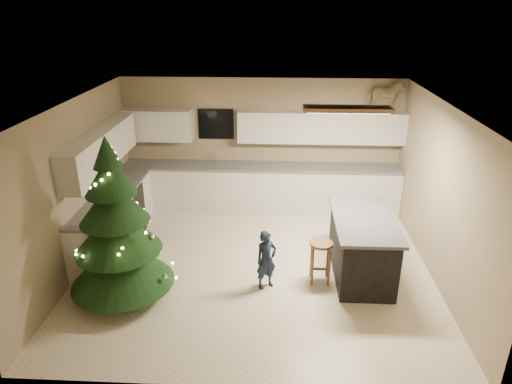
% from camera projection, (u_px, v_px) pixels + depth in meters
% --- Properties ---
extents(ground_plane, '(5.50, 5.50, 0.00)m').
position_uv_depth(ground_plane, '(255.00, 266.00, 7.35)').
color(ground_plane, beige).
extents(room_shell, '(5.52, 5.02, 2.61)m').
position_uv_depth(room_shell, '(256.00, 164.00, 6.67)').
color(room_shell, '#958263').
rests_on(room_shell, ground_plane).
extents(cabinetry, '(5.50, 3.20, 2.00)m').
position_uv_depth(cabinetry, '(211.00, 183.00, 8.61)').
color(cabinetry, silver).
rests_on(cabinetry, ground_plane).
extents(island, '(0.90, 1.70, 0.95)m').
position_uv_depth(island, '(362.00, 246.00, 6.99)').
color(island, black).
rests_on(island, ground_plane).
extents(bar_stool, '(0.35, 0.35, 0.66)m').
position_uv_depth(bar_stool, '(321.00, 252.00, 6.78)').
color(bar_stool, brown).
rests_on(bar_stool, ground_plane).
extents(christmas_tree, '(1.50, 1.45, 2.39)m').
position_uv_depth(christmas_tree, '(117.00, 235.00, 6.25)').
color(christmas_tree, '#3F2816').
rests_on(christmas_tree, ground_plane).
extents(toddler, '(0.40, 0.36, 0.91)m').
position_uv_depth(toddler, '(266.00, 260.00, 6.65)').
color(toddler, '#17243F').
rests_on(toddler, ground_plane).
extents(rocking_horse, '(0.68, 0.31, 0.59)m').
position_uv_depth(rocking_horse, '(385.00, 96.00, 8.48)').
color(rocking_horse, brown).
rests_on(rocking_horse, cabinetry).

